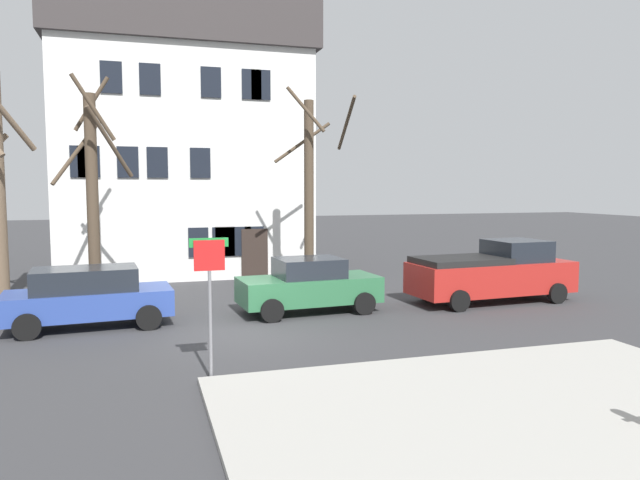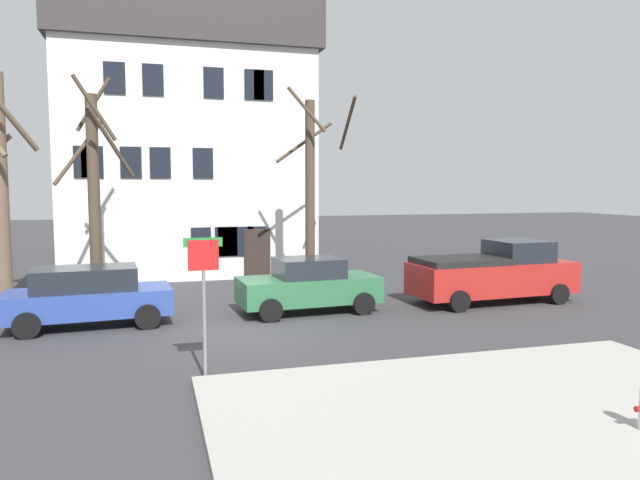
{
  "view_description": "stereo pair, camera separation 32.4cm",
  "coord_description": "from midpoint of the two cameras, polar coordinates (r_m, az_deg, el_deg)",
  "views": [
    {
      "loc": [
        -2.65,
        -15.27,
        3.84
      ],
      "look_at": [
        2.8,
        2.55,
        2.16
      ],
      "focal_mm": 33.16,
      "sensor_mm": 36.0,
      "label": 1
    },
    {
      "loc": [
        -2.34,
        -15.36,
        3.84
      ],
      "look_at": [
        2.8,
        2.55,
        2.16
      ],
      "focal_mm": 33.16,
      "sensor_mm": 36.0,
      "label": 2
    }
  ],
  "objects": [
    {
      "name": "sidewalk_slab",
      "position": [
        10.79,
        17.8,
        -15.62
      ],
      "size": [
        10.0,
        6.57,
        0.12
      ],
      "primitive_type": "cube",
      "color": "#A8A59E",
      "rests_on": "ground_plane"
    },
    {
      "name": "bicycle_leaning",
      "position": [
        20.24,
        -23.63,
        -5.17
      ],
      "size": [
        1.63,
        0.72,
        1.03
      ],
      "color": "black",
      "rests_on": "ground_plane"
    },
    {
      "name": "car_blue_wagon",
      "position": [
        17.44,
        -21.97,
        -5.06
      ],
      "size": [
        4.46,
        2.26,
        1.65
      ],
      "color": "#2D4799",
      "rests_on": "ground_plane"
    },
    {
      "name": "building_main",
      "position": [
        27.82,
        -13.37,
        9.28
      ],
      "size": [
        11.0,
        7.27,
        11.63
      ],
      "color": "white",
      "rests_on": "ground_plane"
    },
    {
      "name": "ground_plane",
      "position": [
        15.98,
        -7.63,
        -8.8
      ],
      "size": [
        120.0,
        120.0,
        0.0
      ],
      "primitive_type": "plane",
      "color": "#38383A"
    },
    {
      "name": "car_green_sedan",
      "position": [
        18.13,
        -1.59,
        -4.39
      ],
      "size": [
        4.36,
        2.25,
        1.68
      ],
      "color": "#2D6B42",
      "rests_on": "ground_plane"
    },
    {
      "name": "tree_bare_far",
      "position": [
        20.91,
        -1.38,
        4.83
      ],
      "size": [
        2.59,
        2.73,
        7.24
      ],
      "color": "#4C3D2D",
      "rests_on": "ground_plane"
    },
    {
      "name": "street_sign_pole",
      "position": [
        11.83,
        -11.38,
        -3.95
      ],
      "size": [
        0.76,
        0.07,
        2.85
      ],
      "color": "slate",
      "rests_on": "ground_plane"
    },
    {
      "name": "tree_bare_mid",
      "position": [
        20.17,
        -21.53,
        4.43
      ],
      "size": [
        2.54,
        2.55,
        7.39
      ],
      "color": "#4C3D2D",
      "rests_on": "ground_plane"
    },
    {
      "name": "pickup_truck_red",
      "position": [
        20.54,
        15.88,
        -3.03
      ],
      "size": [
        5.64,
        2.44,
        2.05
      ],
      "color": "#AD231E",
      "rests_on": "ground_plane"
    }
  ]
}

